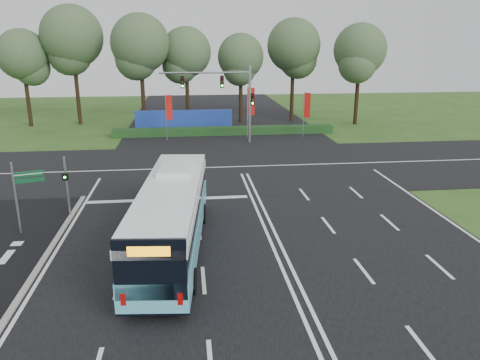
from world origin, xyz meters
The scene contains 14 objects.
ground centered at (0.00, 0.00, 0.00)m, with size 120.00×120.00×0.00m, color #2D4E1A.
road_main centered at (0.00, 0.00, 0.02)m, with size 20.00×120.00×0.04m, color black.
road_cross centered at (0.00, 12.00, 0.03)m, with size 120.00×14.00×0.05m, color black.
kerb_strip centered at (-10.10, -3.00, 0.06)m, with size 0.25×18.00×0.12m, color gray.
city_bus centered at (-4.54, -2.09, 1.70)m, with size 3.54×11.94×3.38m.
pedestrian_signal centered at (-10.20, 2.93, 1.81)m, with size 0.29×0.41×3.31m.
street_sign centered at (-11.73, 0.81, 2.32)m, with size 1.37×0.49×3.64m.
banner_flag_left centered at (-5.41, 22.68, 2.84)m, with size 0.63×0.19×4.33m.
banner_flag_mid centered at (2.39, 23.07, 3.18)m, with size 0.72×0.15×4.91m.
banner_flag_right centered at (7.75, 22.33, 2.89)m, with size 0.61×0.31×4.43m.
traffic_light_gantry centered at (0.21, 20.50, 4.66)m, with size 8.41×0.28×7.00m.
hedge centered at (0.00, 24.50, 0.40)m, with size 22.00×1.20×0.80m, color #153A18.
blue_hoarding centered at (-4.00, 27.00, 1.10)m, with size 10.00×0.30×2.20m, color #1D3BA1.
eucalyptus_row centered at (-3.91, 31.48, 8.43)m, with size 41.65×9.80×12.87m.
Camera 1 is at (-3.77, -21.66, 9.18)m, focal length 35.00 mm.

